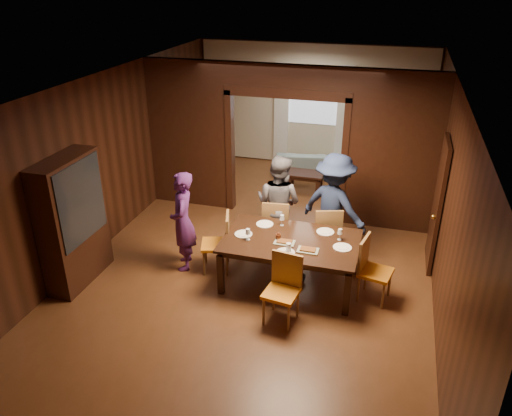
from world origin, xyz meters
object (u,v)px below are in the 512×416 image
(dining_table, at_px, (290,262))
(chair_right, at_px, (376,271))
(sofa, at_px, (316,163))
(chair_far_r, at_px, (326,232))
(hutch, at_px, (73,222))
(chair_far_l, at_px, (277,224))
(chair_left, at_px, (216,243))
(person_purple, at_px, (183,221))
(person_navy, at_px, (334,207))
(chair_near, at_px, (281,291))
(coffee_table, at_px, (305,181))
(person_grey, at_px, (278,203))

(dining_table, height_order, chair_right, chair_right)
(sofa, bearing_deg, chair_far_r, 92.06)
(dining_table, distance_m, hutch, 3.31)
(dining_table, height_order, chair_far_l, chair_far_l)
(chair_left, xyz_separation_m, hutch, (-1.93, -0.83, 0.52))
(person_purple, bearing_deg, chair_right, 68.44)
(chair_far_l, distance_m, hutch, 3.24)
(chair_right, xyz_separation_m, chair_far_l, (-1.71, 0.99, 0.00))
(person_navy, distance_m, chair_far_r, 0.44)
(chair_near, relative_size, hutch, 0.48)
(dining_table, distance_m, chair_right, 1.28)
(person_purple, relative_size, hutch, 0.82)
(dining_table, height_order, coffee_table, dining_table)
(chair_far_l, relative_size, chair_near, 1.00)
(chair_far_l, bearing_deg, chair_far_r, 171.00)
(sofa, bearing_deg, chair_left, 69.47)
(person_navy, relative_size, hutch, 0.90)
(person_grey, xyz_separation_m, sofa, (0.06, 3.57, -0.57))
(person_navy, relative_size, chair_far_r, 1.85)
(person_navy, bearing_deg, chair_right, 150.27)
(coffee_table, xyz_separation_m, chair_far_l, (0.02, -2.68, 0.28))
(dining_table, bearing_deg, coffee_table, 97.36)
(coffee_table, relative_size, chair_far_l, 0.82)
(person_purple, bearing_deg, chair_near, 42.55)
(sofa, height_order, chair_far_r, chair_far_r)
(chair_right, relative_size, chair_far_l, 1.00)
(chair_left, bearing_deg, person_purple, -101.69)
(chair_left, distance_m, chair_far_r, 1.83)
(chair_left, bearing_deg, chair_far_r, 100.08)
(coffee_table, bearing_deg, hutch, -121.57)
(person_navy, xyz_separation_m, sofa, (-0.87, 3.55, -0.62))
(person_navy, xyz_separation_m, chair_far_r, (-0.08, -0.13, -0.41))
(chair_right, xyz_separation_m, hutch, (-4.43, -0.71, 0.52))
(chair_near, bearing_deg, person_navy, 86.68)
(person_purple, bearing_deg, chair_left, 75.27)
(person_purple, relative_size, sofa, 0.86)
(dining_table, bearing_deg, chair_right, -2.76)
(person_grey, distance_m, person_navy, 0.93)
(person_grey, xyz_separation_m, chair_near, (0.52, -1.93, -0.36))
(sofa, relative_size, hutch, 0.95)
(coffee_table, xyz_separation_m, chair_left, (-0.76, -3.55, 0.28))
(person_purple, relative_size, chair_far_l, 1.68)
(coffee_table, bearing_deg, sofa, 85.15)
(sofa, height_order, chair_left, chair_left)
(chair_far_l, height_order, hutch, hutch)
(chair_left, relative_size, chair_right, 1.00)
(person_grey, xyz_separation_m, chair_far_r, (0.84, -0.11, -0.36))
(person_purple, bearing_deg, coffee_table, 140.29)
(chair_left, bearing_deg, chair_far_l, 121.00)
(chair_left, distance_m, chair_near, 1.63)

